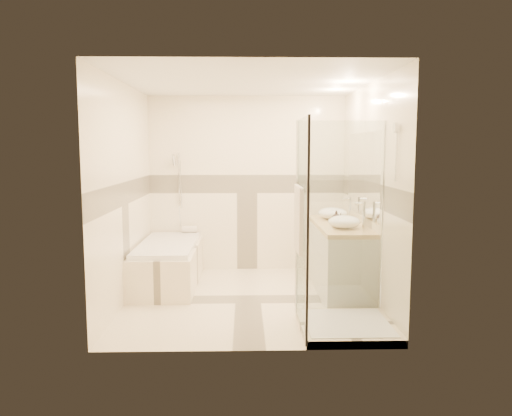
{
  "coord_description": "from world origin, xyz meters",
  "views": [
    {
      "loc": [
        -0.04,
        -5.68,
        1.76
      ],
      "look_at": [
        0.1,
        0.25,
        1.05
      ],
      "focal_mm": 35.0,
      "sensor_mm": 36.0,
      "label": 1
    }
  ],
  "objects_px": {
    "bathtub": "(168,262)",
    "vessel_sink_near": "(333,213)",
    "vanity": "(339,258)",
    "shower_enclosure": "(334,278)",
    "amenity_bottle_a": "(341,219)",
    "vessel_sink_far": "(344,222)",
    "amenity_bottle_b": "(336,216)"
  },
  "relations": [
    {
      "from": "amenity_bottle_a",
      "to": "vanity",
      "type": "bearing_deg",
      "value": 81.63
    },
    {
      "from": "bathtub",
      "to": "amenity_bottle_a",
      "type": "bearing_deg",
      "value": -12.85
    },
    {
      "from": "amenity_bottle_a",
      "to": "shower_enclosure",
      "type": "bearing_deg",
      "value": -103.51
    },
    {
      "from": "vessel_sink_far",
      "to": "amenity_bottle_a",
      "type": "relative_size",
      "value": 2.53
    },
    {
      "from": "vanity",
      "to": "amenity_bottle_b",
      "type": "height_order",
      "value": "amenity_bottle_b"
    },
    {
      "from": "vessel_sink_near",
      "to": "vessel_sink_far",
      "type": "relative_size",
      "value": 1.01
    },
    {
      "from": "bathtub",
      "to": "amenity_bottle_a",
      "type": "relative_size",
      "value": 11.57
    },
    {
      "from": "vanity",
      "to": "amenity_bottle_a",
      "type": "xyz_separation_m",
      "value": [
        -0.02,
        -0.14,
        0.5
      ]
    },
    {
      "from": "shower_enclosure",
      "to": "amenity_bottle_b",
      "type": "xyz_separation_m",
      "value": [
        0.27,
        1.41,
        0.42
      ]
    },
    {
      "from": "shower_enclosure",
      "to": "vessel_sink_near",
      "type": "xyz_separation_m",
      "value": [
        0.27,
        1.67,
        0.42
      ]
    },
    {
      "from": "bathtub",
      "to": "vanity",
      "type": "distance_m",
      "value": 2.18
    },
    {
      "from": "bathtub",
      "to": "vessel_sink_near",
      "type": "bearing_deg",
      "value": 1.42
    },
    {
      "from": "amenity_bottle_b",
      "to": "vessel_sink_near",
      "type": "bearing_deg",
      "value": 90.0
    },
    {
      "from": "bathtub",
      "to": "vessel_sink_near",
      "type": "height_order",
      "value": "vessel_sink_near"
    },
    {
      "from": "vanity",
      "to": "amenity_bottle_a",
      "type": "distance_m",
      "value": 0.52
    },
    {
      "from": "shower_enclosure",
      "to": "amenity_bottle_a",
      "type": "relative_size",
      "value": 13.88
    },
    {
      "from": "shower_enclosure",
      "to": "amenity_bottle_a",
      "type": "xyz_separation_m",
      "value": [
        0.27,
        1.13,
        0.42
      ]
    },
    {
      "from": "bathtub",
      "to": "vanity",
      "type": "height_order",
      "value": "vanity"
    },
    {
      "from": "bathtub",
      "to": "shower_enclosure",
      "type": "height_order",
      "value": "shower_enclosure"
    },
    {
      "from": "vessel_sink_near",
      "to": "vessel_sink_far",
      "type": "distance_m",
      "value": 0.76
    },
    {
      "from": "vanity",
      "to": "vessel_sink_far",
      "type": "xyz_separation_m",
      "value": [
        -0.02,
        -0.36,
        0.5
      ]
    },
    {
      "from": "vanity",
      "to": "amenity_bottle_a",
      "type": "height_order",
      "value": "amenity_bottle_a"
    },
    {
      "from": "vanity",
      "to": "shower_enclosure",
      "type": "bearing_deg",
      "value": -102.97
    },
    {
      "from": "vessel_sink_far",
      "to": "amenity_bottle_a",
      "type": "xyz_separation_m",
      "value": [
        0.0,
        0.22,
        -0.0
      ]
    },
    {
      "from": "vanity",
      "to": "vessel_sink_near",
      "type": "bearing_deg",
      "value": 92.84
    },
    {
      "from": "shower_enclosure",
      "to": "vessel_sink_far",
      "type": "height_order",
      "value": "shower_enclosure"
    },
    {
      "from": "amenity_bottle_b",
      "to": "amenity_bottle_a",
      "type": "bearing_deg",
      "value": -90.0
    },
    {
      "from": "bathtub",
      "to": "vanity",
      "type": "xyz_separation_m",
      "value": [
        2.15,
        -0.35,
        0.12
      ]
    },
    {
      "from": "vanity",
      "to": "vessel_sink_far",
      "type": "bearing_deg",
      "value": -93.2
    },
    {
      "from": "vanity",
      "to": "shower_enclosure",
      "type": "distance_m",
      "value": 1.31
    },
    {
      "from": "vessel_sink_near",
      "to": "vessel_sink_far",
      "type": "bearing_deg",
      "value": -90.0
    },
    {
      "from": "vanity",
      "to": "vessel_sink_near",
      "type": "distance_m",
      "value": 0.64
    }
  ]
}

